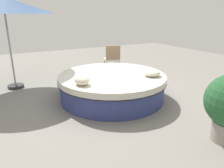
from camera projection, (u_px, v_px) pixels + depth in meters
The scene contains 6 objects.
ground_plane at pixel (112, 98), 5.41m from camera, with size 16.00×16.00×0.00m, color gray.
round_bed at pixel (112, 86), 5.31m from camera, with size 2.67×2.67×0.61m.
throw_pillow_0 at pixel (82, 80), 4.45m from camera, with size 0.43×0.31×0.20m, color beige.
throw_pillow_1 at pixel (152, 73), 5.06m from camera, with size 0.40×0.40×0.16m, color beige.
patio_chair at pixel (112, 57), 7.63m from camera, with size 0.62×0.63×0.98m.
patio_umbrella at pixel (4, 5), 5.44m from camera, with size 2.53×2.53×2.49m.
Camera 1 is at (4.41, -2.40, 2.04)m, focal length 33.76 mm.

